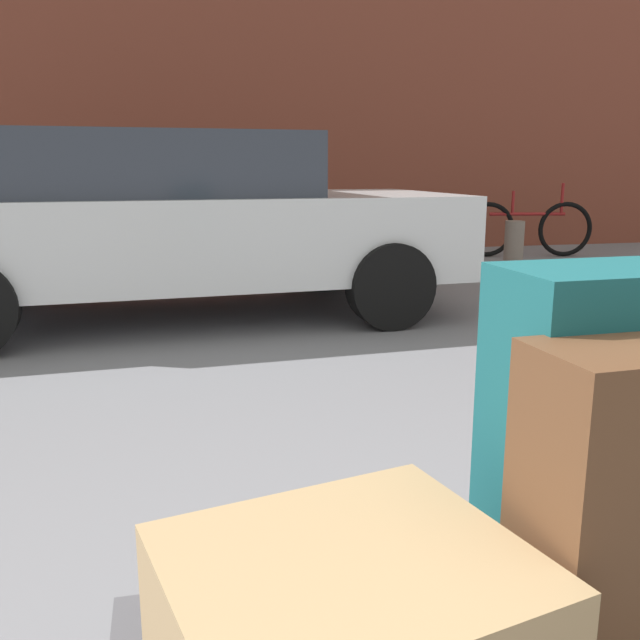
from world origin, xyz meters
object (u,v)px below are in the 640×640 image
bollard_kerb_near (403,250)px  suitcase_teal_front_right (604,434)px  suitcase_tan_stacked_top (347,635)px  parked_car (173,221)px  suitcase_brown_rear_left (636,510)px  bicycle_leaning (527,228)px  bollard_kerb_mid (514,247)px

bollard_kerb_near → suitcase_teal_front_right: bearing=-106.1°
suitcase_tan_stacked_top → parked_car: parked_car is taller
suitcase_brown_rear_left → suitcase_tan_stacked_top: bearing=177.3°
suitcase_brown_rear_left → bicycle_leaning: size_ratio=0.33×
bicycle_leaning → bollard_kerb_mid: 1.57m
suitcase_teal_front_right → parked_car: (-0.74, 4.39, 0.09)m
parked_car → bicycle_leaning: size_ratio=2.53×
bollard_kerb_near → bicycle_leaning: bearing=30.7°
suitcase_tan_stacked_top → suitcase_teal_front_right: bearing=7.2°
suitcase_tan_stacked_top → bollard_kerb_mid: suitcase_tan_stacked_top is taller
suitcase_tan_stacked_top → suitcase_brown_rear_left: (0.50, 0.00, 0.15)m
suitcase_brown_rear_left → bollard_kerb_near: 6.35m
suitcase_tan_stacked_top → bicycle_leaning: bicycle_leaning is taller
bollard_kerb_mid → suitcase_brown_rear_left: bearing=-116.8°
suitcase_teal_front_right → bollard_kerb_mid: suitcase_teal_front_right is taller
parked_car → bollard_kerb_near: (2.43, 1.50, -0.47)m
bicycle_leaning → bollard_kerb_mid: bearing=-124.1°
bollard_kerb_near → bollard_kerb_mid: 1.31m
bollard_kerb_near → bollard_kerb_mid: (1.31, 0.00, 0.00)m
bicycle_leaning → bollard_kerb_mid: size_ratio=2.98×
suitcase_teal_front_right → suitcase_tan_stacked_top: bearing=-161.7°
suitcase_teal_front_right → parked_car: bearing=97.6°
suitcase_brown_rear_left → bicycle_leaning: 8.39m
parked_car → bicycle_leaning: parked_car is taller
suitcase_brown_rear_left → bicycle_leaning: (3.96, 7.39, -0.25)m
suitcase_tan_stacked_top → suitcase_teal_front_right: size_ratio=0.82×
suitcase_teal_front_right → bollard_kerb_near: 6.14m
suitcase_teal_front_right → bicycle_leaning: suitcase_teal_front_right is taller
suitcase_brown_rear_left → bollard_kerb_mid: bearing=60.0°
suitcase_teal_front_right → bollard_kerb_near: suitcase_teal_front_right is taller
suitcase_brown_rear_left → bollard_kerb_mid: 6.83m
suitcase_tan_stacked_top → suitcase_brown_rear_left: bearing=-12.6°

